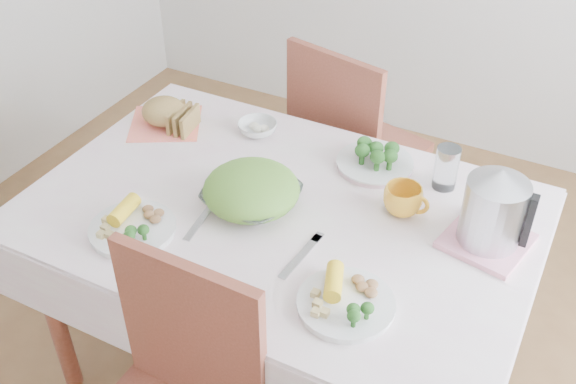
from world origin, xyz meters
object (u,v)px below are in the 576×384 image
at_px(salad_bowl, 252,198).
at_px(dinner_plate_left, 133,229).
at_px(dinner_plate_right, 346,304).
at_px(chair_far, 359,152).
at_px(dining_table, 280,299).
at_px(electric_kettle, 494,210).
at_px(yellow_mug, 403,200).

xyz_separation_m(salad_bowl, dinner_plate_left, (-0.25, -0.26, -0.02)).
distance_m(salad_bowl, dinner_plate_right, 0.48).
height_order(chair_far, salad_bowl, chair_far).
bearing_deg(salad_bowl, dining_table, 19.89).
bearing_deg(dinner_plate_right, dining_table, 141.07).
xyz_separation_m(dining_table, electric_kettle, (0.59, 0.13, 0.51)).
xyz_separation_m(dining_table, dinner_plate_left, (-0.32, -0.29, 0.40)).
height_order(dining_table, chair_far, chair_far).
bearing_deg(dinner_plate_right, chair_far, 109.97).
xyz_separation_m(salad_bowl, yellow_mug, (0.41, 0.18, 0.01)).
distance_m(dining_table, yellow_mug, 0.57).
height_order(dinner_plate_right, electric_kettle, electric_kettle).
distance_m(dining_table, salad_bowl, 0.43).
xyz_separation_m(dinner_plate_right, yellow_mug, (-0.01, 0.43, 0.03)).
bearing_deg(chair_far, salad_bowl, 101.78).
bearing_deg(dining_table, chair_far, 94.01).
xyz_separation_m(chair_far, dinner_plate_left, (-0.27, -1.10, 0.31)).
bearing_deg(salad_bowl, electric_kettle, 13.65).
xyz_separation_m(chair_far, yellow_mug, (0.39, -0.65, 0.34)).
height_order(dining_table, dinner_plate_right, dinner_plate_right).
height_order(dinner_plate_right, yellow_mug, yellow_mug).
height_order(dining_table, dinner_plate_left, dinner_plate_left).
height_order(salad_bowl, yellow_mug, yellow_mug).
bearing_deg(chair_far, dining_table, 107.20).
xyz_separation_m(dining_table, salad_bowl, (-0.08, -0.03, 0.42)).
xyz_separation_m(dining_table, yellow_mug, (0.33, 0.16, 0.43)).
bearing_deg(dining_table, dinner_plate_right, -38.93).
height_order(chair_far, dinner_plate_left, chair_far).
relative_size(dinner_plate_left, electric_kettle, 1.05).
bearing_deg(electric_kettle, dinner_plate_right, -99.73).
bearing_deg(dining_table, yellow_mug, 25.20).
height_order(dining_table, electric_kettle, electric_kettle).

